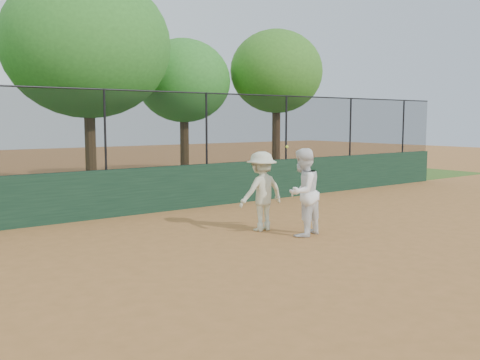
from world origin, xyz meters
TOP-DOWN VIEW (x-y plane):
  - ground at (0.00, 0.00)m, footprint 80.00×80.00m
  - back_wall at (0.00, 6.00)m, footprint 26.00×0.20m
  - grass_strip at (0.00, 12.00)m, footprint 36.00×12.00m
  - player_second at (1.93, 1.51)m, footprint 1.07×0.94m
  - player_main at (1.58, 2.45)m, footprint 1.13×0.78m
  - fence_assembly at (-0.03, 6.00)m, footprint 26.00×0.06m
  - tree_2 at (0.94, 10.64)m, footprint 5.53×5.03m
  - tree_3 at (5.42, 12.01)m, footprint 3.83×3.49m
  - tree_4 at (9.39, 10.95)m, footprint 4.09×3.72m

SIDE VIEW (x-z plane):
  - ground at x=0.00m, z-range 0.00..0.00m
  - grass_strip at x=0.00m, z-range 0.00..0.01m
  - back_wall at x=0.00m, z-range 0.00..1.20m
  - player_main at x=1.58m, z-range -0.07..1.82m
  - player_second at x=1.93m, z-range 0.00..1.85m
  - fence_assembly at x=-0.03m, z-range 1.24..3.24m
  - tree_3 at x=5.42m, z-range 1.15..6.80m
  - tree_4 at x=9.39m, z-range 1.34..7.60m
  - tree_2 at x=0.94m, z-range 1.23..8.49m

